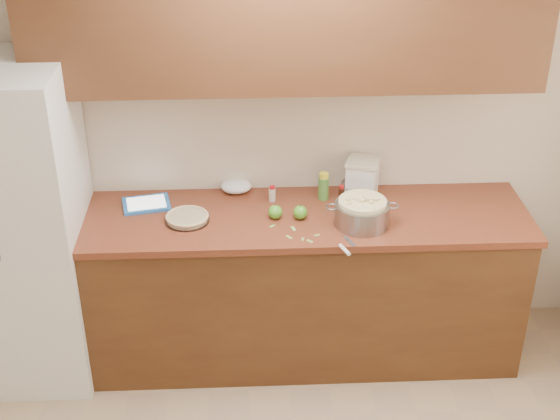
{
  "coord_description": "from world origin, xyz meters",
  "views": [
    {
      "loc": [
        -0.21,
        -2.18,
        3.01
      ],
      "look_at": [
        -0.04,
        1.43,
        0.98
      ],
      "focal_mm": 50.0,
      "sensor_mm": 36.0,
      "label": 1
    }
  ],
  "objects_px": {
    "pie": "(187,218)",
    "flour_canister": "(362,177)",
    "colander": "(362,213)",
    "tablet": "(146,204)"
  },
  "relations": [
    {
      "from": "pie",
      "to": "tablet",
      "type": "height_order",
      "value": "pie"
    },
    {
      "from": "colander",
      "to": "flour_canister",
      "type": "height_order",
      "value": "flour_canister"
    },
    {
      "from": "pie",
      "to": "tablet",
      "type": "bearing_deg",
      "value": 142.02
    },
    {
      "from": "tablet",
      "to": "flour_canister",
      "type": "bearing_deg",
      "value": -7.93
    },
    {
      "from": "pie",
      "to": "colander",
      "type": "xyz_separation_m",
      "value": [
        0.92,
        -0.08,
        0.05
      ]
    },
    {
      "from": "pie",
      "to": "flour_canister",
      "type": "distance_m",
      "value": 1.01
    },
    {
      "from": "pie",
      "to": "flour_canister",
      "type": "bearing_deg",
      "value": 14.59
    },
    {
      "from": "colander",
      "to": "tablet",
      "type": "height_order",
      "value": "colander"
    },
    {
      "from": "flour_canister",
      "to": "colander",
      "type": "bearing_deg",
      "value": -97.95
    },
    {
      "from": "pie",
      "to": "flour_canister",
      "type": "relative_size",
      "value": 1.07
    }
  ]
}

